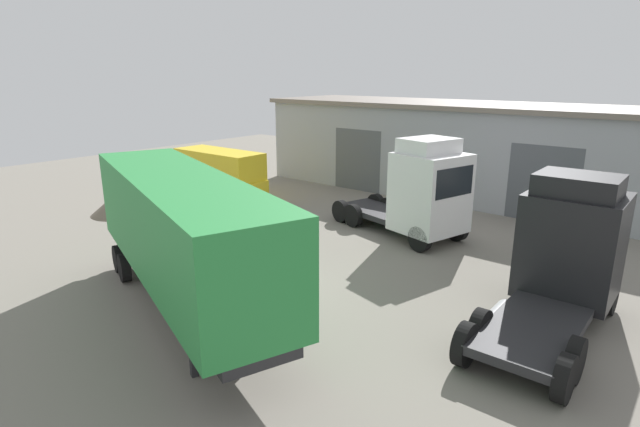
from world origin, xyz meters
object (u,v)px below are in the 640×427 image
object	(u,v)px
tractor_unit_black	(566,253)
delivery_van_yellow	(221,173)
tractor_unit_white	(422,192)
gravel_pile	(118,203)
container_trailer_green	(182,229)

from	to	relation	value
tractor_unit_black	delivery_van_yellow	distance (m)	18.44
tractor_unit_white	tractor_unit_black	distance (m)	7.39
tractor_unit_white	gravel_pile	distance (m)	14.77
delivery_van_yellow	tractor_unit_white	bearing A→B (deg)	3.43
container_trailer_green	tractor_unit_black	xyz separation A→B (m)	(8.35, 6.70, -0.66)
tractor_unit_white	container_trailer_green	world-z (taller)	tractor_unit_white
tractor_unit_black	gravel_pile	world-z (taller)	tractor_unit_black
tractor_unit_white	tractor_unit_black	bearing A→B (deg)	-14.86
tractor_unit_white	container_trailer_green	bearing A→B (deg)	-85.90
tractor_unit_white	tractor_unit_black	xyz separation A→B (m)	(6.44, -3.63, -0.08)
tractor_unit_white	gravel_pile	size ratio (longest dim) A/B	2.41
tractor_unit_white	container_trailer_green	distance (m)	10.52
gravel_pile	delivery_van_yellow	bearing A→B (deg)	72.70
tractor_unit_black	container_trailer_green	bearing A→B (deg)	128.07
tractor_unit_black	gravel_pile	size ratio (longest dim) A/B	2.35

